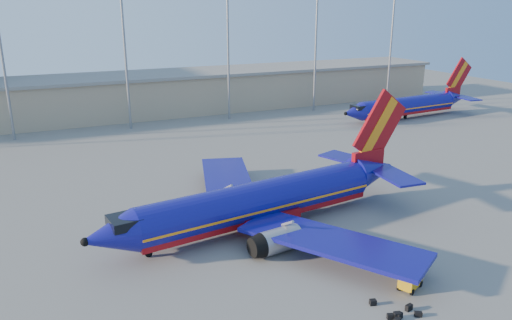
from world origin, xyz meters
The scene contains 7 objects.
ground centered at (0.00, 0.00, 0.00)m, with size 220.00×220.00×0.00m, color slate.
terminal_building centered at (10.00, 58.00, 4.32)m, with size 122.00×16.00×8.50m.
light_mast_row centered at (5.00, 46.00, 17.55)m, with size 101.60×1.60×28.65m.
aircraft_main centered at (-0.41, -3.63, 2.81)m, with size 38.70×37.01×13.14m.
aircraft_second centered at (48.96, 31.40, 2.68)m, with size 34.51×13.40×11.69m.
baggage_tug centered at (5.02, -19.72, 0.81)m, with size 2.52×2.10×1.56m.
luggage_pile centered at (1.58, -22.29, 0.23)m, with size 2.79×3.19×0.54m.
Camera 1 is at (-21.52, -47.34, 22.43)m, focal length 35.00 mm.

